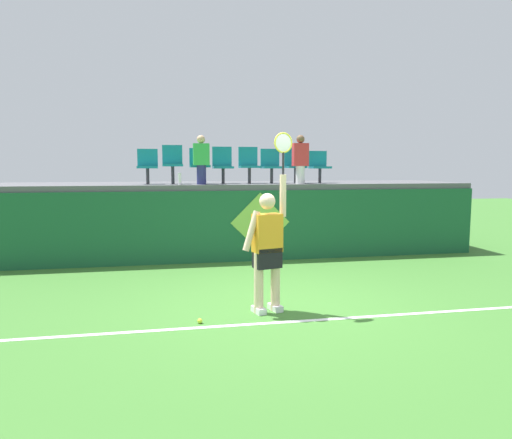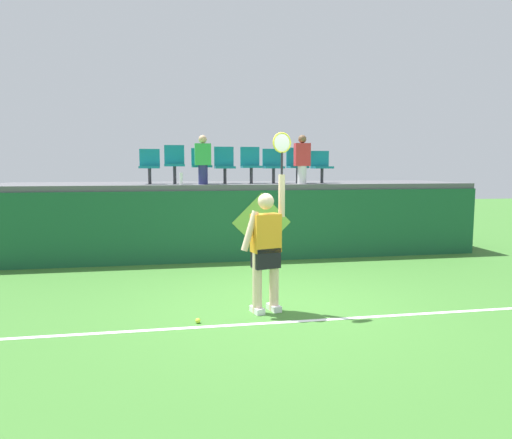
{
  "view_description": "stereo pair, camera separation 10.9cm",
  "coord_description": "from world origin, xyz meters",
  "px_view_note": "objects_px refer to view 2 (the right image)",
  "views": [
    {
      "loc": [
        -1.59,
        -6.37,
        1.99
      ],
      "look_at": [
        -0.12,
        1.17,
        1.13
      ],
      "focal_mm": 32.7,
      "sensor_mm": 36.0,
      "label": 1
    },
    {
      "loc": [
        -1.48,
        -6.39,
        1.99
      ],
      "look_at": [
        -0.12,
        1.17,
        1.13
      ],
      "focal_mm": 32.7,
      "sensor_mm": 36.0,
      "label": 2
    }
  ],
  "objects_px": {
    "stadium_chair_1": "(174,162)",
    "stadium_chair_4": "(251,163)",
    "spectator_0": "(203,159)",
    "stadium_chair_3": "(224,164)",
    "stadium_chair_2": "(202,164)",
    "stadium_chair_7": "(321,165)",
    "water_bottle": "(181,179)",
    "tennis_ball": "(198,321)",
    "stadium_chair_5": "(273,164)",
    "spectator_1": "(302,159)",
    "stadium_chair_6": "(297,164)",
    "stadium_chair_0": "(150,164)",
    "tennis_player": "(266,246)"
  },
  "relations": [
    {
      "from": "stadium_chair_1",
      "to": "stadium_chair_4",
      "type": "bearing_deg",
      "value": 0.04
    },
    {
      "from": "stadium_chair_1",
      "to": "stadium_chair_5",
      "type": "relative_size",
      "value": 1.08
    },
    {
      "from": "stadium_chair_1",
      "to": "stadium_chair_4",
      "type": "xyz_separation_m",
      "value": [
        1.71,
        0.0,
        -0.03
      ]
    },
    {
      "from": "tennis_ball",
      "to": "stadium_chair_6",
      "type": "relative_size",
      "value": 0.08
    },
    {
      "from": "tennis_ball",
      "to": "stadium_chair_3",
      "type": "xyz_separation_m",
      "value": [
        0.88,
        4.69,
        2.04
      ]
    },
    {
      "from": "stadium_chair_4",
      "to": "spectator_1",
      "type": "xyz_separation_m",
      "value": [
        1.08,
        -0.45,
        0.1
      ]
    },
    {
      "from": "water_bottle",
      "to": "stadium_chair_7",
      "type": "distance_m",
      "value": 3.34
    },
    {
      "from": "stadium_chair_6",
      "to": "spectator_1",
      "type": "distance_m",
      "value": 0.46
    },
    {
      "from": "stadium_chair_0",
      "to": "spectator_1",
      "type": "distance_m",
      "value": 3.36
    },
    {
      "from": "tennis_ball",
      "to": "stadium_chair_4",
      "type": "relative_size",
      "value": 0.08
    },
    {
      "from": "stadium_chair_6",
      "to": "stadium_chair_7",
      "type": "distance_m",
      "value": 0.59
    },
    {
      "from": "stadium_chair_0",
      "to": "water_bottle",
      "type": "bearing_deg",
      "value": -46.55
    },
    {
      "from": "water_bottle",
      "to": "stadium_chair_3",
      "type": "height_order",
      "value": "stadium_chair_3"
    },
    {
      "from": "stadium_chair_0",
      "to": "stadium_chair_3",
      "type": "height_order",
      "value": "stadium_chair_3"
    },
    {
      "from": "stadium_chair_4",
      "to": "stadium_chair_6",
      "type": "height_order",
      "value": "stadium_chair_4"
    },
    {
      "from": "spectator_0",
      "to": "stadium_chair_1",
      "type": "bearing_deg",
      "value": 141.37
    },
    {
      "from": "stadium_chair_1",
      "to": "stadium_chair_2",
      "type": "xyz_separation_m",
      "value": [
        0.6,
        -0.0,
        -0.03
      ]
    },
    {
      "from": "stadium_chair_4",
      "to": "stadium_chair_5",
      "type": "distance_m",
      "value": 0.52
    },
    {
      "from": "water_bottle",
      "to": "spectator_1",
      "type": "height_order",
      "value": "spectator_1"
    },
    {
      "from": "tennis_player",
      "to": "stadium_chair_5",
      "type": "xyz_separation_m",
      "value": [
        1.04,
        4.36,
        1.14
      ]
    },
    {
      "from": "stadium_chair_7",
      "to": "spectator_0",
      "type": "relative_size",
      "value": 0.72
    },
    {
      "from": "stadium_chair_5",
      "to": "spectator_1",
      "type": "height_order",
      "value": "spectator_1"
    },
    {
      "from": "stadium_chair_0",
      "to": "stadium_chair_2",
      "type": "distance_m",
      "value": 1.13
    },
    {
      "from": "spectator_0",
      "to": "water_bottle",
      "type": "bearing_deg",
      "value": -153.78
    },
    {
      "from": "stadium_chair_2",
      "to": "stadium_chair_4",
      "type": "distance_m",
      "value": 1.11
    },
    {
      "from": "water_bottle",
      "to": "stadium_chair_2",
      "type": "height_order",
      "value": "stadium_chair_2"
    },
    {
      "from": "stadium_chair_1",
      "to": "spectator_0",
      "type": "distance_m",
      "value": 0.76
    },
    {
      "from": "stadium_chair_4",
      "to": "spectator_0",
      "type": "distance_m",
      "value": 1.22
    },
    {
      "from": "stadium_chair_1",
      "to": "stadium_chair_6",
      "type": "distance_m",
      "value": 2.79
    },
    {
      "from": "stadium_chair_6",
      "to": "stadium_chair_0",
      "type": "bearing_deg",
      "value": -179.91
    },
    {
      "from": "stadium_chair_4",
      "to": "stadium_chair_7",
      "type": "relative_size",
      "value": 1.11
    },
    {
      "from": "tennis_ball",
      "to": "stadium_chair_2",
      "type": "height_order",
      "value": "stadium_chair_2"
    },
    {
      "from": "stadium_chair_0",
      "to": "stadium_chair_6",
      "type": "height_order",
      "value": "stadium_chair_6"
    },
    {
      "from": "stadium_chair_3",
      "to": "tennis_player",
      "type": "bearing_deg",
      "value": -88.99
    },
    {
      "from": "tennis_ball",
      "to": "stadium_chair_3",
      "type": "height_order",
      "value": "stadium_chair_3"
    },
    {
      "from": "tennis_ball",
      "to": "stadium_chair_5",
      "type": "height_order",
      "value": "stadium_chair_5"
    },
    {
      "from": "stadium_chair_3",
      "to": "stadium_chair_2",
      "type": "bearing_deg",
      "value": -179.21
    },
    {
      "from": "stadium_chair_1",
      "to": "tennis_player",
      "type": "bearing_deg",
      "value": -74.78
    },
    {
      "from": "stadium_chair_4",
      "to": "stadium_chair_6",
      "type": "relative_size",
      "value": 1.01
    },
    {
      "from": "tennis_player",
      "to": "spectator_0",
      "type": "distance_m",
      "value": 4.12
    },
    {
      "from": "stadium_chair_7",
      "to": "stadium_chair_2",
      "type": "bearing_deg",
      "value": 179.96
    },
    {
      "from": "stadium_chair_0",
      "to": "stadium_chair_5",
      "type": "xyz_separation_m",
      "value": [
        2.77,
        0.0,
        0.01
      ]
    },
    {
      "from": "stadium_chair_2",
      "to": "stadium_chair_7",
      "type": "height_order",
      "value": "stadium_chair_2"
    },
    {
      "from": "tennis_ball",
      "to": "stadium_chair_3",
      "type": "relative_size",
      "value": 0.08
    },
    {
      "from": "stadium_chair_2",
      "to": "spectator_1",
      "type": "relative_size",
      "value": 0.74
    },
    {
      "from": "stadium_chair_3",
      "to": "stadium_chair_1",
      "type": "bearing_deg",
      "value": -179.85
    },
    {
      "from": "stadium_chair_3",
      "to": "stadium_chair_7",
      "type": "xyz_separation_m",
      "value": [
        2.27,
        -0.01,
        -0.03
      ]
    },
    {
      "from": "water_bottle",
      "to": "stadium_chair_5",
      "type": "distance_m",
      "value": 2.24
    },
    {
      "from": "stadium_chair_2",
      "to": "stadium_chair_6",
      "type": "relative_size",
      "value": 0.97
    },
    {
      "from": "stadium_chair_5",
      "to": "stadium_chair_4",
      "type": "bearing_deg",
      "value": 179.69
    }
  ]
}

